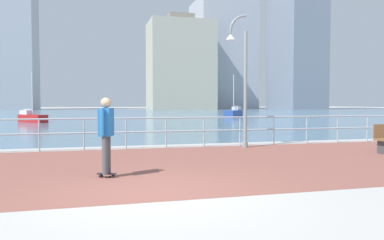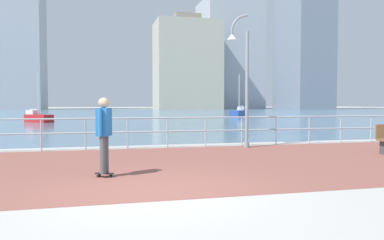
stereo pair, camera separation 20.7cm
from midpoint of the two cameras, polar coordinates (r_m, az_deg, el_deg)
ground at (r=46.61m, az=-13.51°, el=0.55°), size 220.00×220.00×0.00m
brick_paving at (r=9.68m, az=-8.79°, el=-6.87°), size 28.00×7.16×0.01m
harbor_water at (r=58.11m, az=-13.75°, el=0.94°), size 180.00×88.00×0.00m
waterfront_railing at (r=13.14m, az=-10.42°, el=-1.10°), size 25.25×0.06×1.09m
lamppost at (r=13.49m, az=6.94°, el=6.89°), size 0.81×0.36×4.71m
skateboarder at (r=8.19m, az=-13.61°, el=-1.43°), size 0.41×0.54×1.71m
sailboat_yellow at (r=44.37m, az=6.25°, el=1.12°), size 3.10×3.38×4.93m
sailboat_blue at (r=33.84m, az=-23.28°, el=0.35°), size 2.61×2.87×4.17m
tower_beige at (r=97.90m, az=-1.82°, el=8.29°), size 16.27×11.89×24.32m
tower_steel at (r=105.59m, az=15.55°, el=14.08°), size 10.05×14.91×47.30m
tower_brick at (r=113.00m, az=4.58°, el=9.81°), size 16.41×16.05×33.32m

